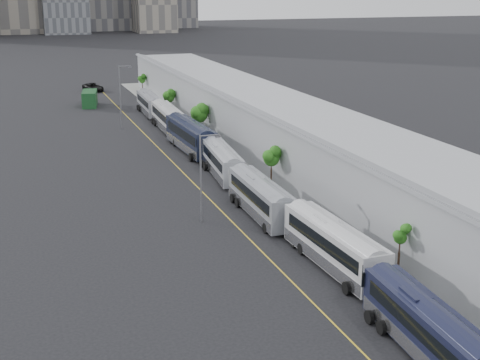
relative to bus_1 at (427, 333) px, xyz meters
name	(u,v)px	position (x,y,z in m)	size (l,w,h in m)	color
sidewalk	(297,186)	(7.09, 34.75, -1.43)	(10.00, 170.00, 0.12)	gray
lane_line	(206,196)	(-3.41, 34.75, -1.48)	(0.12, 160.00, 0.02)	gold
depot	(331,152)	(11.08, 34.75, 2.02)	(12.45, 160.40, 7.20)	gray
bus_1	(427,333)	(0.00, 0.00, 0.00)	(3.21, 12.21, 3.53)	black
bus_2	(334,249)	(0.71, 13.51, 0.08)	(2.99, 12.83, 3.73)	silver
bus_3	(261,201)	(-0.27, 26.85, 0.06)	(2.81, 12.58, 3.66)	gray
bus_4	(222,164)	(0.51, 41.22, 0.00)	(3.56, 12.27, 3.54)	#9C9FA6
bus_5	(191,139)	(0.26, 54.14, 0.24)	(3.37, 14.11, 4.10)	black
bus_6	(167,120)	(0.59, 68.77, 0.10)	(3.01, 12.98, 3.77)	silver
bus_7	(150,106)	(0.70, 82.22, 0.03)	(2.86, 12.40, 3.60)	gray
tree_1	(400,238)	(4.39, 10.04, 1.83)	(1.01, 1.01, 3.99)	black
tree_2	(271,156)	(4.01, 34.77, 2.18)	(1.77, 1.77, 4.60)	black
tree_3	(199,112)	(3.68, 61.76, 2.32)	(2.43, 2.43, 5.04)	black
tree_4	(169,96)	(3.96, 81.59, 1.64)	(1.87, 1.87, 4.09)	black
tree_5	(142,79)	(4.22, 106.19, 1.28)	(1.34, 1.34, 3.49)	black
street_lamp_near	(203,172)	(-5.90, 27.17, 3.36)	(2.04, 0.22, 8.34)	#59595E
street_lamp_far	(121,93)	(-5.89, 71.14, 4.10)	(2.04, 0.22, 9.77)	#59595E
shipping_container	(90,99)	(-8.03, 93.73, -0.10)	(2.50, 6.56, 2.79)	#113919
suv	(93,87)	(-5.08, 111.73, -0.65)	(2.79, 6.06, 1.68)	black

